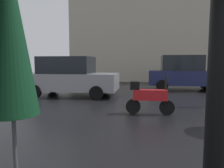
% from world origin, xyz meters
% --- Properties ---
extents(folded_patio_umbrella_near, '(0.46, 0.46, 2.59)m').
position_xyz_m(folded_patio_umbrella_near, '(-1.70, -0.46, 1.80)').
color(folded_patio_umbrella_near, black).
rests_on(folded_patio_umbrella_near, ground).
extents(parked_scooter, '(1.49, 0.32, 1.23)m').
position_xyz_m(parked_scooter, '(-0.50, 4.46, 0.56)').
color(parked_scooter, black).
rests_on(parked_scooter, ground).
extents(parked_car_left, '(4.35, 2.05, 1.87)m').
position_xyz_m(parked_car_left, '(-4.15, 7.58, 0.94)').
color(parked_car_left, gray).
rests_on(parked_car_left, ground).
extents(parked_car_right, '(4.09, 1.82, 2.01)m').
position_xyz_m(parked_car_right, '(1.57, 10.58, 1.00)').
color(parked_car_right, '#1E234C').
rests_on(parked_car_right, ground).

